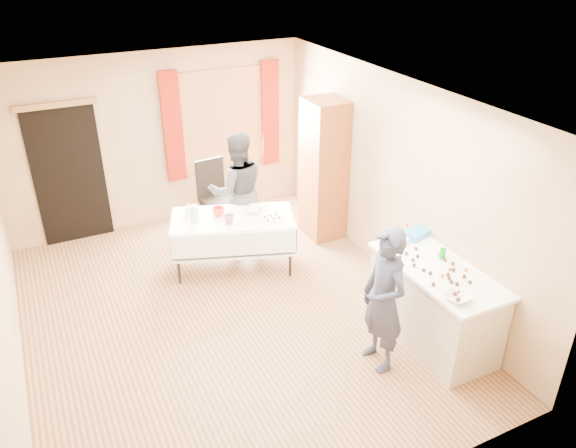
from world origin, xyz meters
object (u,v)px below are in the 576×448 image
counter (434,304)px  chair (217,210)px  woman (238,190)px  party_table (233,238)px  girl (384,300)px  cabinet (324,170)px

counter → chair: (-1.26, 3.46, -0.13)m
chair → woman: size_ratio=0.64×
chair → party_table: bearing=-105.0°
party_table → girl: (0.68, -2.44, 0.35)m
counter → girl: girl is taller
cabinet → counter: size_ratio=1.30×
cabinet → woman: 1.26m
counter → party_table: (-1.43, 2.35, -0.01)m
cabinet → girl: (-0.85, -2.76, -0.22)m
counter → chair: chair is taller
cabinet → woman: cabinet is taller
cabinet → woman: bearing=168.8°
girl → woman: 3.02m
counter → woman: bearing=111.2°
cabinet → chair: size_ratio=1.88×
girl → chair: bearing=-171.1°
chair → counter: bearing=-76.6°
girl → woman: woman is taller
counter → chair: size_ratio=1.44×
party_table → girl: bearing=-55.2°
cabinet → chair: 1.72m
cabinet → counter: (-0.10, -2.66, -0.56)m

